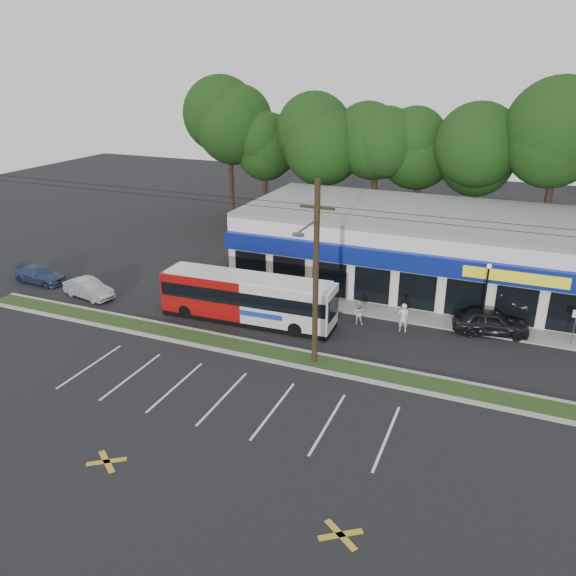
% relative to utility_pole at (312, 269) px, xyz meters
% --- Properties ---
extents(ground, '(120.00, 120.00, 0.00)m').
position_rel_utility_pole_xyz_m(ground, '(-2.83, -0.93, -5.41)').
color(ground, black).
rests_on(ground, ground).
extents(grass_strip, '(40.00, 1.60, 0.12)m').
position_rel_utility_pole_xyz_m(grass_strip, '(-2.83, 0.07, -5.35)').
color(grass_strip, '#1E3114').
rests_on(grass_strip, ground).
extents(curb_south, '(40.00, 0.25, 0.14)m').
position_rel_utility_pole_xyz_m(curb_south, '(-2.83, -0.78, -5.34)').
color(curb_south, '#9E9E93').
rests_on(curb_south, ground).
extents(curb_north, '(40.00, 0.25, 0.14)m').
position_rel_utility_pole_xyz_m(curb_north, '(-2.83, 0.92, -5.34)').
color(curb_north, '#9E9E93').
rests_on(curb_north, ground).
extents(sidewalk, '(32.00, 2.20, 0.10)m').
position_rel_utility_pole_xyz_m(sidewalk, '(2.17, 8.07, -5.36)').
color(sidewalk, '#9E9E93').
rests_on(sidewalk, ground).
extents(strip_mall, '(25.00, 12.55, 5.30)m').
position_rel_utility_pole_xyz_m(strip_mall, '(2.67, 14.99, -2.76)').
color(strip_mall, white).
rests_on(strip_mall, ground).
extents(utility_pole, '(50.00, 2.77, 10.00)m').
position_rel_utility_pole_xyz_m(utility_pole, '(0.00, 0.00, 0.00)').
color(utility_pole, black).
rests_on(utility_pole, ground).
extents(lamp_post, '(0.30, 0.30, 4.25)m').
position_rel_utility_pole_xyz_m(lamp_post, '(8.17, 7.87, -2.74)').
color(lamp_post, black).
rests_on(lamp_post, ground).
extents(sign_post, '(0.45, 0.10, 2.23)m').
position_rel_utility_pole_xyz_m(sign_post, '(13.17, 7.65, -3.86)').
color(sign_post, '#59595E').
rests_on(sign_post, ground).
extents(tree_line, '(46.76, 6.76, 11.83)m').
position_rel_utility_pole_xyz_m(tree_line, '(1.17, 25.07, 3.00)').
color(tree_line, black).
rests_on(tree_line, ground).
extents(metrobus, '(11.25, 2.78, 3.01)m').
position_rel_utility_pole_xyz_m(metrobus, '(-5.58, 3.57, -3.82)').
color(metrobus, '#9A0D0B').
rests_on(metrobus, ground).
extents(car_dark, '(4.65, 2.50, 1.50)m').
position_rel_utility_pole_xyz_m(car_dark, '(8.72, 7.52, -4.66)').
color(car_dark, black).
rests_on(car_dark, ground).
extents(car_silver, '(4.13, 2.06, 1.30)m').
position_rel_utility_pole_xyz_m(car_silver, '(-17.50, 2.75, -4.76)').
color(car_silver, '#A1A2A8').
rests_on(car_silver, ground).
extents(car_blue, '(4.27, 1.91, 1.22)m').
position_rel_utility_pole_xyz_m(car_blue, '(-22.83, 3.67, -4.80)').
color(car_blue, navy).
rests_on(car_blue, ground).
extents(pedestrian_a, '(0.75, 0.56, 1.85)m').
position_rel_utility_pole_xyz_m(pedestrian_a, '(3.79, 5.75, -4.49)').
color(pedestrian_a, white).
rests_on(pedestrian_a, ground).
extents(pedestrian_b, '(0.81, 0.68, 1.49)m').
position_rel_utility_pole_xyz_m(pedestrian_b, '(1.00, 5.75, -4.67)').
color(pedestrian_b, beige).
rests_on(pedestrian_b, ground).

